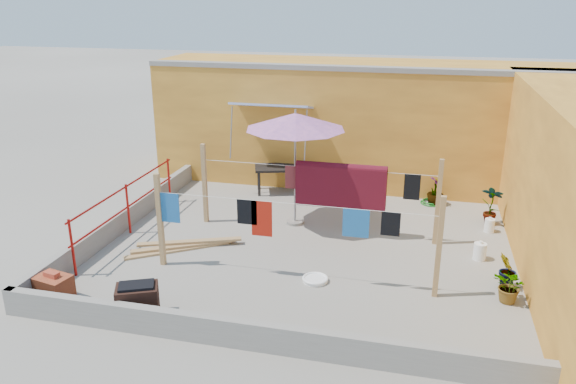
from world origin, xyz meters
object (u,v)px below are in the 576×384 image
object	(u,v)px
brick_stack	(54,287)
brazier	(138,301)
white_basin	(315,279)
water_jug_b	(489,225)
water_jug_a	(480,251)
patio_umbrella	(295,122)
plant_back_a	(333,181)
outdoor_table	(283,169)
green_hose	(431,202)

from	to	relation	value
brick_stack	brazier	size ratio (longest dim) A/B	0.85
brick_stack	white_basin	distance (m)	4.45
brick_stack	water_jug_b	distance (m)	8.74
water_jug_b	water_jug_a	bearing A→B (deg)	-101.83
patio_umbrella	white_basin	world-z (taller)	patio_umbrella
brazier	water_jug_b	size ratio (longest dim) A/B	2.28
water_jug_b	plant_back_a	size ratio (longest dim) A/B	0.44
brick_stack	brazier	xyz separation A→B (m)	(1.64, -0.17, 0.07)
patio_umbrella	white_basin	distance (m)	3.55
white_basin	water_jug_a	world-z (taller)	water_jug_a
outdoor_table	green_hose	size ratio (longest dim) A/B	3.07
brazier	green_hose	size ratio (longest dim) A/B	1.46
patio_umbrella	green_hose	xyz separation A→B (m)	(2.96, 2.03, -2.27)
brick_stack	white_basin	size ratio (longest dim) A/B	1.39
brazier	water_jug_a	distance (m)	6.40
water_jug_b	outdoor_table	bearing A→B (deg)	163.23
brazier	water_jug_b	bearing A→B (deg)	40.71
brick_stack	water_jug_a	size ratio (longest dim) A/B	1.69
brazier	water_jug_b	world-z (taller)	brazier
white_basin	plant_back_a	bearing A→B (deg)	95.77
brick_stack	white_basin	world-z (taller)	brick_stack
water_jug_b	plant_back_a	distance (m)	3.97
brazier	white_basin	world-z (taller)	brazier
green_hose	plant_back_a	size ratio (longest dim) A/B	0.69
white_basin	plant_back_a	size ratio (longest dim) A/B	0.62
brick_stack	brazier	world-z (taller)	brazier
patio_umbrella	brazier	bearing A→B (deg)	-109.22
water_jug_b	patio_umbrella	bearing A→B (deg)	-172.65
brazier	green_hose	world-z (taller)	brazier
white_basin	plant_back_a	distance (m)	4.62
plant_back_a	water_jug_a	bearing A→B (deg)	-41.27
outdoor_table	water_jug_a	distance (m)	5.53
brick_stack	plant_back_a	distance (m)	7.23
outdoor_table	plant_back_a	size ratio (longest dim) A/B	2.13
patio_umbrella	outdoor_table	size ratio (longest dim) A/B	1.61
brick_stack	water_jug_a	distance (m)	7.76
outdoor_table	brick_stack	xyz separation A→B (m)	(-2.39, -6.23, -0.40)
outdoor_table	brazier	bearing A→B (deg)	-96.62
brazier	plant_back_a	bearing A→B (deg)	72.43
outdoor_table	patio_umbrella	bearing A→B (deg)	-69.02
water_jug_a	plant_back_a	size ratio (longest dim) A/B	0.51
patio_umbrella	green_hose	world-z (taller)	patio_umbrella
water_jug_b	green_hose	size ratio (longest dim) A/B	0.64
water_jug_a	water_jug_b	world-z (taller)	water_jug_a
patio_umbrella	brazier	xyz separation A→B (m)	(-1.52, -4.37, -2.03)
patio_umbrella	outdoor_table	world-z (taller)	patio_umbrella
white_basin	water_jug_a	bearing A→B (deg)	29.24
white_basin	green_hose	bearing A→B (deg)	66.50
white_basin	plant_back_a	world-z (taller)	plant_back_a
brick_stack	water_jug_b	world-z (taller)	brick_stack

